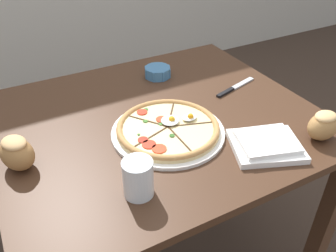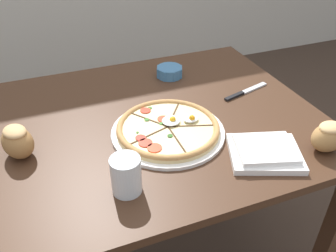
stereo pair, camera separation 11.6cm
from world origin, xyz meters
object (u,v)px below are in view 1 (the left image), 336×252
ramekin_bowl (158,72)px  water_glass (138,180)px  napkin_folded (266,144)px  bread_piece_near (17,152)px  pizza (168,129)px  knife_main (235,87)px  bread_piece_mid (323,125)px  dining_table (158,140)px

ramekin_bowl → water_glass: bearing=-121.1°
napkin_folded → bread_piece_near: bread_piece_near is taller
pizza → knife_main: bearing=20.7°
pizza → knife_main: 0.41m
ramekin_bowl → knife_main: bearing=-46.3°
pizza → water_glass: size_ratio=3.49×
napkin_folded → bread_piece_near: size_ratio=1.87×
napkin_folded → bread_piece_mid: size_ratio=2.38×
napkin_folded → knife_main: bearing=66.8°
bread_piece_near → knife_main: (0.85, 0.09, -0.05)m
ramekin_bowl → bread_piece_near: size_ratio=0.82×
bread_piece_near → bread_piece_mid: (0.88, -0.31, -0.00)m
bread_piece_near → knife_main: size_ratio=0.63×
napkin_folded → bread_piece_near: 0.74m
bread_piece_mid → knife_main: bearing=95.4°
knife_main → bread_piece_mid: bearing=-100.5°
dining_table → knife_main: bearing=6.2°
pizza → knife_main: pizza is taller
dining_table → bread_piece_mid: 0.57m
napkin_folded → knife_main: napkin_folded is taller
bread_piece_mid → water_glass: bearing=175.1°
dining_table → napkin_folded: (0.22, -0.32, 0.12)m
pizza → napkin_folded: pizza is taller
napkin_folded → pizza: bearing=137.0°
napkin_folded → bread_piece_mid: bearing=-12.1°
ramekin_bowl → bread_piece_near: (-0.62, -0.33, 0.03)m
bread_piece_mid → water_glass: size_ratio=1.02×
bread_piece_near → water_glass: (0.26, -0.26, -0.01)m
dining_table → napkin_folded: 0.41m
knife_main → water_glass: size_ratio=2.06×
ramekin_bowl → bread_piece_mid: bread_piece_mid is taller
napkin_folded → knife_main: 0.39m
pizza → knife_main: (0.39, 0.15, -0.01)m
bread_piece_mid → napkin_folded: bearing=167.9°
bread_piece_near → knife_main: bread_piece_near is taller
water_glass → ramekin_bowl: bearing=58.9°
napkin_folded → bread_piece_mid: (0.19, -0.04, 0.03)m
dining_table → napkin_folded: napkin_folded is taller
ramekin_bowl → bread_piece_mid: size_ratio=1.04×
bread_piece_mid → water_glass: water_glass is taller
ramekin_bowl → bread_piece_mid: (0.27, -0.64, 0.03)m
napkin_folded → knife_main: (0.15, 0.36, -0.01)m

